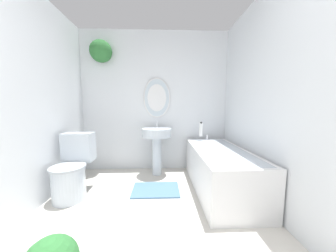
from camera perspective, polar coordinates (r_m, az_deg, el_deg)
name	(u,v)px	position (r m, az deg, el deg)	size (l,w,h in m)	color
wall_back	(150,97)	(3.00, -6.16, 9.74)	(2.62, 0.35, 2.40)	silver
wall_left	(8,97)	(2.13, -43.65, 7.12)	(0.06, 2.87, 2.40)	silver
wall_right	(282,98)	(1.98, 34.23, 7.95)	(0.06, 2.87, 2.40)	silver
toilet	(73,169)	(2.46, -29.57, -12.59)	(0.39, 0.60, 0.77)	silver
pedestal_sink	(157,140)	(2.75, -3.85, -4.77)	(0.47, 0.47, 0.87)	silver
bathtub	(220,168)	(2.44, 17.06, -13.50)	(0.67, 1.52, 0.63)	silver
shampoo_bottle	(201,129)	(2.85, 11.10, -1.16)	(0.06, 0.06, 0.23)	white
bath_mat	(156,190)	(2.41, -4.16, -20.71)	(0.62, 0.43, 0.02)	#4C7093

